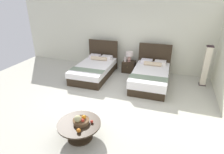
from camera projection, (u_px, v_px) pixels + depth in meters
ground_plane at (107, 99)px, 5.96m from camera, size 10.26×9.32×0.02m
wall_back at (131, 36)px, 7.82m from camera, size 10.26×0.12×2.87m
bed_near_window at (95, 69)px, 7.48m from camera, size 1.34×2.24×1.23m
bed_near_corner at (150, 76)px, 6.79m from camera, size 1.31×2.21×1.26m
nightstand at (129, 67)px, 7.90m from camera, size 0.51×0.48×0.45m
table_lamp at (129, 55)px, 7.71m from camera, size 0.30×0.30×0.42m
vase at (125, 59)px, 7.78m from camera, size 0.11×0.11×0.20m
coffee_table at (79, 127)px, 4.24m from camera, size 0.98×0.98×0.41m
fruit_bowl at (80, 120)px, 4.16m from camera, size 0.37×0.37×0.23m
loose_apple at (92, 122)px, 4.19m from camera, size 0.07×0.07×0.07m
loose_orange at (79, 130)px, 3.90m from camera, size 0.09×0.09×0.09m
floor_lamp_corner at (206, 66)px, 6.56m from camera, size 0.23×0.23×1.45m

